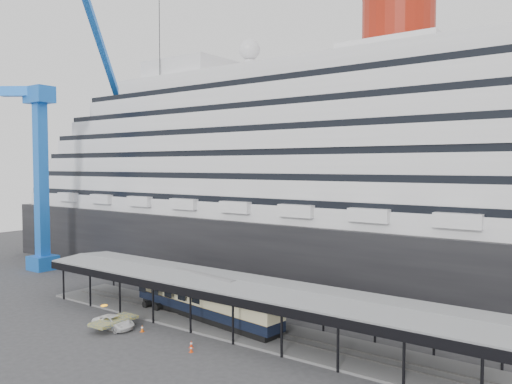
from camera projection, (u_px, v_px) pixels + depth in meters
ground at (205, 341)px, 50.79m from camera, size 200.00×200.00×0.00m
cruise_ship at (345, 162)px, 75.74m from camera, size 130.00×30.00×43.90m
platform_canopy at (236, 307)px, 54.72m from camera, size 56.00×9.18×5.30m
crane_blue at (47, 153)px, 84.68m from camera, size 22.63×19.19×47.60m
port_truck at (114, 322)px, 54.58m from camera, size 5.16×2.58×1.40m
pullman_carriage at (204, 298)px, 57.38m from camera, size 22.37×5.79×21.78m
traffic_cone_left at (142, 328)px, 53.54m from camera, size 0.44×0.44×0.77m
traffic_cone_mid at (191, 349)px, 47.66m from camera, size 0.37×0.37×0.69m
traffic_cone_right at (191, 344)px, 48.82m from camera, size 0.50×0.50×0.74m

